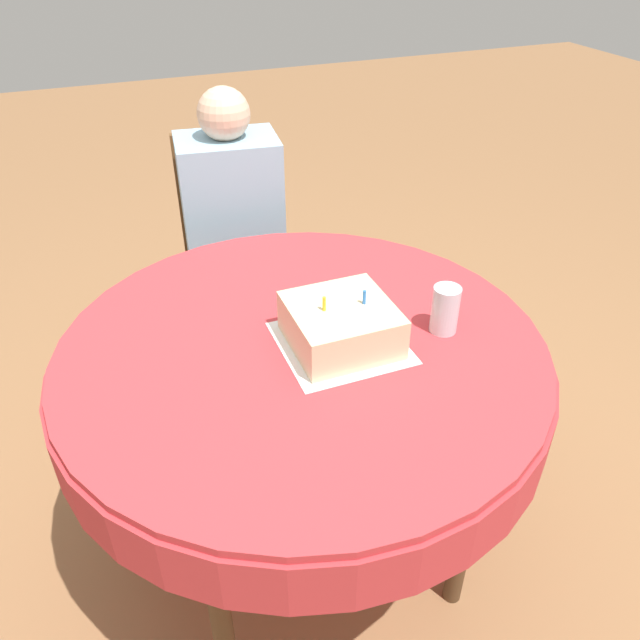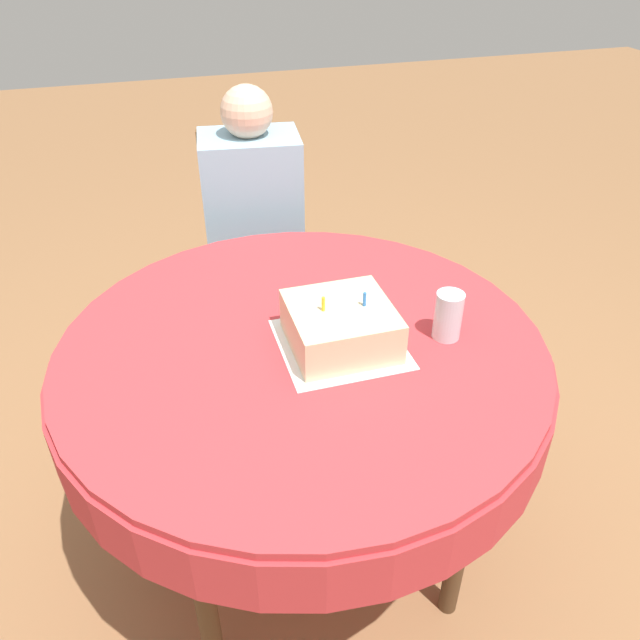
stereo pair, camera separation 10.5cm
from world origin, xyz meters
The scene contains 7 objects.
ground_plane centered at (0.00, 0.00, 0.00)m, with size 12.00×12.00×0.00m, color #8C603D.
dining_table centered at (0.00, 0.00, 0.68)m, with size 1.20×1.20×0.77m.
chair centered at (0.06, 0.94, 0.51)m, with size 0.44×0.44×0.96m.
person centered at (0.05, 0.84, 0.69)m, with size 0.37×0.37×1.16m.
napkin centered at (0.09, -0.04, 0.77)m, with size 0.29×0.29×0.00m.
birthday_cake centered at (0.09, -0.04, 0.82)m, with size 0.24×0.24×0.14m.
drinking_glass centered at (0.34, -0.08, 0.83)m, with size 0.07×0.07×0.12m.
Camera 1 is at (-0.40, -1.14, 1.66)m, focal length 35.00 mm.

